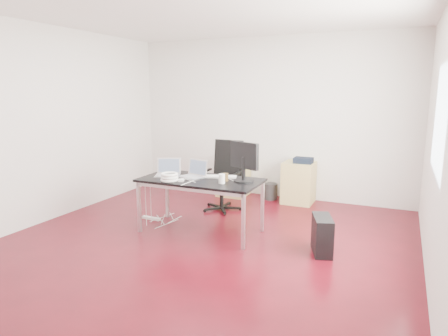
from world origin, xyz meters
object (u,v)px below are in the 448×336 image
at_px(office_chair, 224,172).
at_px(filing_cabinet_left, 233,176).
at_px(filing_cabinet_right, 299,183).
at_px(desk, 201,183).
at_px(pc_tower, 322,235).

xyz_separation_m(office_chair, filing_cabinet_left, (-0.19, 0.83, -0.26)).
bearing_deg(filing_cabinet_right, desk, -113.74).
height_order(office_chair, pc_tower, office_chair).
bearing_deg(office_chair, desk, -80.02).
relative_size(filing_cabinet_left, pc_tower, 1.56).
bearing_deg(desk, office_chair, 97.99).
xyz_separation_m(desk, filing_cabinet_left, (-0.35, 1.94, -0.33)).
height_order(desk, office_chair, office_chair).
height_order(desk, pc_tower, desk).
xyz_separation_m(office_chair, filing_cabinet_right, (1.01, 0.83, -0.26)).
relative_size(office_chair, filing_cabinet_left, 1.54).
height_order(filing_cabinet_right, pc_tower, filing_cabinet_right).
bearing_deg(pc_tower, office_chair, 127.90).
xyz_separation_m(desk, pc_tower, (1.63, -0.06, -0.46)).
xyz_separation_m(filing_cabinet_left, pc_tower, (1.97, -2.00, -0.13)).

